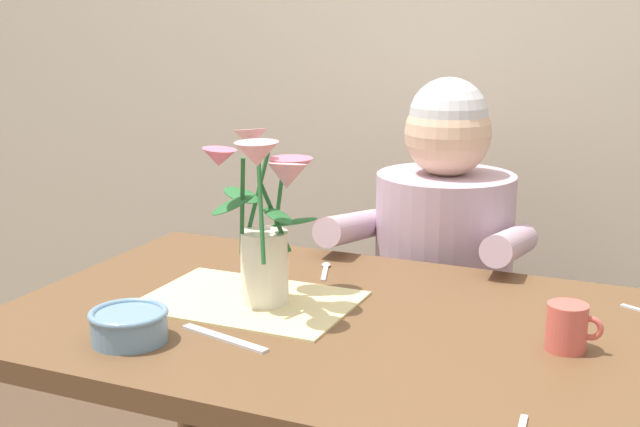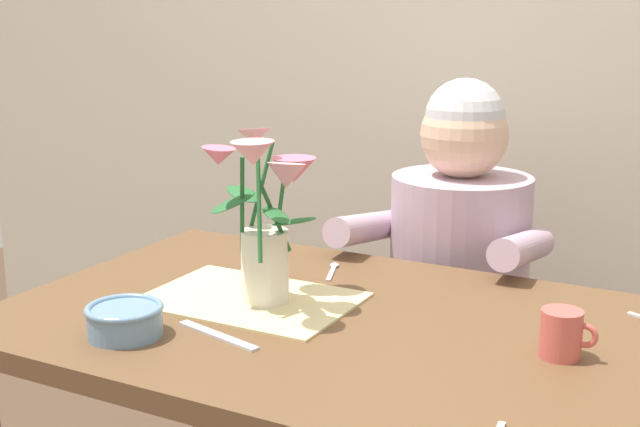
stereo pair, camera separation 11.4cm
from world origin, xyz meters
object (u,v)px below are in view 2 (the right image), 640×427
at_px(seated_person, 457,309).
at_px(dinner_knife, 218,335).
at_px(ceramic_bowl, 125,319).
at_px(flower_vase, 267,215).
at_px(coffee_cup, 562,334).

relative_size(seated_person, dinner_knife, 5.97).
bearing_deg(ceramic_bowl, dinner_knife, 25.94).
xyz_separation_m(seated_person, flower_vase, (-0.18, -0.61, 0.35)).
distance_m(dinner_knife, coffee_cup, 0.58).
xyz_separation_m(seated_person, dinner_knife, (-0.17, -0.79, 0.18)).
bearing_deg(coffee_cup, dinner_knife, -160.72).
bearing_deg(dinner_knife, coffee_cup, 33.49).
relative_size(ceramic_bowl, dinner_knife, 0.72).
xyz_separation_m(flower_vase, ceramic_bowl, (-0.13, -0.26, -0.14)).
xyz_separation_m(ceramic_bowl, coffee_cup, (0.69, 0.26, 0.01)).
height_order(seated_person, flower_vase, seated_person).
distance_m(seated_person, coffee_cup, 0.75).
bearing_deg(seated_person, coffee_cup, -57.94).
distance_m(seated_person, flower_vase, 0.72).
bearing_deg(flower_vase, seated_person, 73.62).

